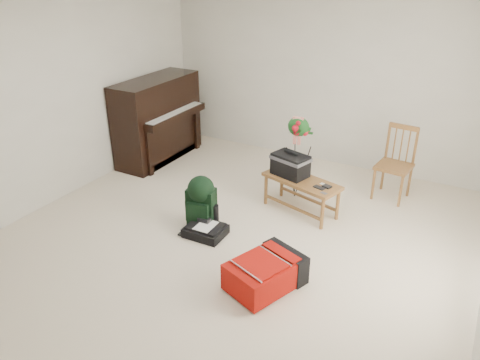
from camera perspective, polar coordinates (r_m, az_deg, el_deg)
The scene contains 11 objects.
floor at distance 5.22m, azimuth -1.29°, elevation -7.84°, with size 5.00×5.50×0.01m, color beige.
ceiling at distance 4.36m, azimuth -1.63°, elevation 20.64°, with size 5.00×5.50×0.01m, color white.
wall_back at distance 7.05m, azimuth 10.22°, elevation 11.95°, with size 5.00×0.04×2.50m, color silver.
wall_left at distance 6.24m, azimuth -21.89°, elevation 8.70°, with size 0.04×5.50×2.50m, color silver.
piano at distance 7.29m, azimuth -9.92°, elevation 7.10°, with size 0.71×1.50×1.25m.
bench at distance 5.70m, azimuth 6.40°, elevation 1.14°, with size 1.04×0.63×0.75m.
dining_chair at distance 6.32m, azimuth 18.35°, elevation 1.85°, with size 0.46×0.46×0.96m.
red_suitcase at distance 4.58m, azimuth 3.38°, elevation -10.90°, with size 0.69×0.85×0.30m.
black_duffel at distance 5.36m, azimuth -4.23°, elevation -6.09°, with size 0.45×0.36×0.18m.
green_backpack at distance 5.40m, azimuth -4.77°, elevation -2.38°, with size 0.35×0.32×0.64m.
flower_stand at distance 6.01m, azimuth 6.93°, elevation 2.69°, with size 0.37×0.37×1.13m.
Camera 1 is at (2.22, -3.74, 2.89)m, focal length 35.00 mm.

